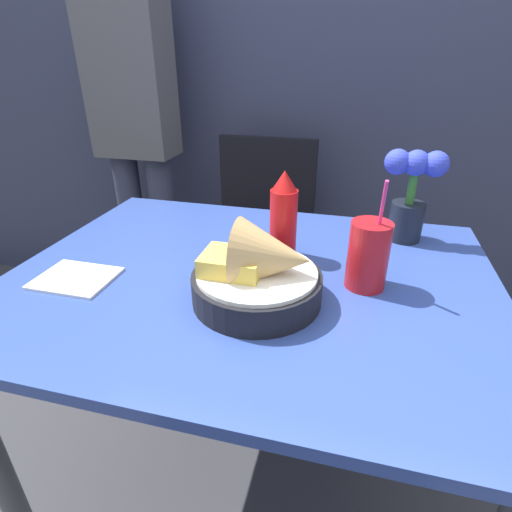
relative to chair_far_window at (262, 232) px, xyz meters
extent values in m
plane|color=#38383D|center=(0.16, -0.75, -0.54)|extent=(12.00, 12.00, 0.00)
cube|color=#2D334C|center=(0.16, 0.31, 0.76)|extent=(7.00, 0.06, 2.60)
cube|color=#334C9E|center=(0.16, -0.75, 0.22)|extent=(1.05, 0.81, 0.02)
cylinder|color=#4C4C51|center=(-0.31, -1.10, -0.16)|extent=(0.05, 0.05, 0.75)
cylinder|color=#4C4C51|center=(-0.31, -0.41, -0.16)|extent=(0.05, 0.05, 0.75)
cylinder|color=#4C4C51|center=(0.62, -0.41, -0.16)|extent=(0.05, 0.05, 0.75)
cylinder|color=black|center=(-0.18, -0.28, -0.32)|extent=(0.03, 0.03, 0.44)
cylinder|color=black|center=(0.18, -0.28, -0.32)|extent=(0.03, 0.03, 0.44)
cylinder|color=black|center=(-0.18, 0.08, -0.32)|extent=(0.03, 0.03, 0.44)
cylinder|color=black|center=(0.18, 0.08, -0.32)|extent=(0.03, 0.03, 0.44)
cube|color=black|center=(0.00, -0.10, -0.09)|extent=(0.40, 0.40, 0.02)
cube|color=black|center=(0.00, 0.09, 0.15)|extent=(0.40, 0.03, 0.45)
cylinder|color=black|center=(0.19, -0.85, 0.26)|extent=(0.25, 0.25, 0.06)
cylinder|color=white|center=(0.19, -0.85, 0.30)|extent=(0.23, 0.23, 0.01)
cone|color=tan|center=(0.23, -0.85, 0.33)|extent=(0.14, 0.14, 0.14)
cube|color=#E5C14C|center=(0.15, -0.86, 0.31)|extent=(0.11, 0.09, 0.04)
cylinder|color=red|center=(0.21, -0.65, 0.32)|extent=(0.06, 0.06, 0.16)
cone|color=red|center=(0.21, -0.65, 0.42)|extent=(0.06, 0.06, 0.05)
cylinder|color=red|center=(0.40, -0.74, 0.31)|extent=(0.08, 0.08, 0.14)
cylinder|color=black|center=(0.40, -0.74, 0.29)|extent=(0.08, 0.08, 0.12)
cylinder|color=#EA3884|center=(0.41, -0.74, 0.37)|extent=(0.01, 0.07, 0.20)
cylinder|color=black|center=(0.49, -0.48, 0.28)|extent=(0.08, 0.08, 0.10)
cylinder|color=#33722D|center=(0.49, -0.48, 0.38)|extent=(0.02, 0.02, 0.09)
sphere|color=blue|center=(0.49, -0.48, 0.43)|extent=(0.06, 0.06, 0.06)
sphere|color=blue|center=(0.45, -0.48, 0.43)|extent=(0.06, 0.06, 0.06)
sphere|color=blue|center=(0.54, -0.48, 0.43)|extent=(0.06, 0.06, 0.06)
cube|color=white|center=(-0.20, -0.87, 0.24)|extent=(0.16, 0.13, 0.01)
cylinder|color=#2D3347|center=(-0.63, 0.04, -0.13)|extent=(0.11, 0.11, 0.82)
cylinder|color=#2D3347|center=(-0.47, 0.04, -0.13)|extent=(0.11, 0.11, 0.82)
cube|color=#4C4C51|center=(-0.55, 0.04, 0.63)|extent=(0.32, 0.18, 0.69)
camera|label=1|loc=(0.36, -1.49, 0.67)|focal=28.00mm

